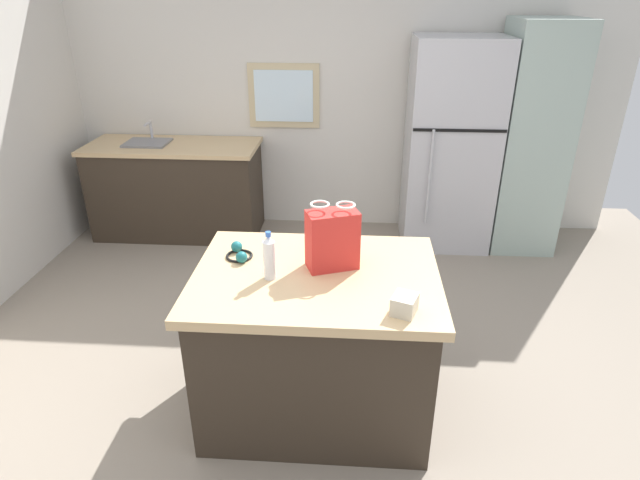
{
  "coord_description": "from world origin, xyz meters",
  "views": [
    {
      "loc": [
        0.14,
        -2.51,
        2.24
      ],
      "look_at": [
        -0.05,
        0.2,
        0.94
      ],
      "focal_mm": 29.58,
      "sensor_mm": 36.0,
      "label": 1
    }
  ],
  "objects_px": {
    "bottle": "(269,257)",
    "kitchen_island": "(316,342)",
    "small_box": "(404,304)",
    "tall_cabinet": "(531,140)",
    "ear_defenders": "(239,253)",
    "shopping_bag": "(332,239)",
    "refrigerator": "(451,146)"
  },
  "relations": [
    {
      "from": "bottle",
      "to": "kitchen_island",
      "type": "bearing_deg",
      "value": 15.15
    },
    {
      "from": "tall_cabinet",
      "to": "shopping_bag",
      "type": "xyz_separation_m",
      "value": [
        -1.66,
        -2.26,
        0.04
      ]
    },
    {
      "from": "refrigerator",
      "to": "ear_defenders",
      "type": "height_order",
      "value": "refrigerator"
    },
    {
      "from": "refrigerator",
      "to": "bottle",
      "type": "bearing_deg",
      "value": -117.95
    },
    {
      "from": "shopping_bag",
      "to": "small_box",
      "type": "distance_m",
      "value": 0.56
    },
    {
      "from": "shopping_bag",
      "to": "kitchen_island",
      "type": "bearing_deg",
      "value": -134.83
    },
    {
      "from": "kitchen_island",
      "to": "bottle",
      "type": "distance_m",
      "value": 0.61
    },
    {
      "from": "tall_cabinet",
      "to": "ear_defenders",
      "type": "relative_size",
      "value": 10.25
    },
    {
      "from": "refrigerator",
      "to": "tall_cabinet",
      "type": "bearing_deg",
      "value": 0.02
    },
    {
      "from": "kitchen_island",
      "to": "refrigerator",
      "type": "bearing_deg",
      "value": 65.97
    },
    {
      "from": "tall_cabinet",
      "to": "ear_defenders",
      "type": "xyz_separation_m",
      "value": [
        -2.18,
        -2.19,
        -0.1
      ]
    },
    {
      "from": "ear_defenders",
      "to": "shopping_bag",
      "type": "bearing_deg",
      "value": -8.25
    },
    {
      "from": "kitchen_island",
      "to": "ear_defenders",
      "type": "bearing_deg",
      "value": 160.46
    },
    {
      "from": "refrigerator",
      "to": "ear_defenders",
      "type": "distance_m",
      "value": 2.65
    },
    {
      "from": "ear_defenders",
      "to": "refrigerator",
      "type": "bearing_deg",
      "value": 55.86
    },
    {
      "from": "kitchen_island",
      "to": "small_box",
      "type": "relative_size",
      "value": 10.91
    },
    {
      "from": "kitchen_island",
      "to": "ear_defenders",
      "type": "relative_size",
      "value": 6.54
    },
    {
      "from": "small_box",
      "to": "kitchen_island",
      "type": "bearing_deg",
      "value": 141.69
    },
    {
      "from": "refrigerator",
      "to": "shopping_bag",
      "type": "height_order",
      "value": "refrigerator"
    },
    {
      "from": "ear_defenders",
      "to": "small_box",
      "type": "bearing_deg",
      "value": -29.71
    },
    {
      "from": "ear_defenders",
      "to": "kitchen_island",
      "type": "bearing_deg",
      "value": -19.54
    },
    {
      "from": "shopping_bag",
      "to": "bottle",
      "type": "relative_size",
      "value": 1.39
    },
    {
      "from": "shopping_bag",
      "to": "ear_defenders",
      "type": "height_order",
      "value": "shopping_bag"
    },
    {
      "from": "tall_cabinet",
      "to": "shopping_bag",
      "type": "distance_m",
      "value": 2.81
    },
    {
      "from": "tall_cabinet",
      "to": "ear_defenders",
      "type": "height_order",
      "value": "tall_cabinet"
    },
    {
      "from": "ear_defenders",
      "to": "bottle",
      "type": "bearing_deg",
      "value": -46.62
    },
    {
      "from": "kitchen_island",
      "to": "ear_defenders",
      "type": "height_order",
      "value": "ear_defenders"
    },
    {
      "from": "tall_cabinet",
      "to": "small_box",
      "type": "xyz_separation_m",
      "value": [
        -1.31,
        -2.69,
        -0.08
      ]
    },
    {
      "from": "small_box",
      "to": "ear_defenders",
      "type": "bearing_deg",
      "value": 150.29
    },
    {
      "from": "bottle",
      "to": "refrigerator",
      "type": "bearing_deg",
      "value": 62.05
    },
    {
      "from": "refrigerator",
      "to": "tall_cabinet",
      "type": "relative_size",
      "value": 0.93
    },
    {
      "from": "kitchen_island",
      "to": "shopping_bag",
      "type": "distance_m",
      "value": 0.61
    }
  ]
}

